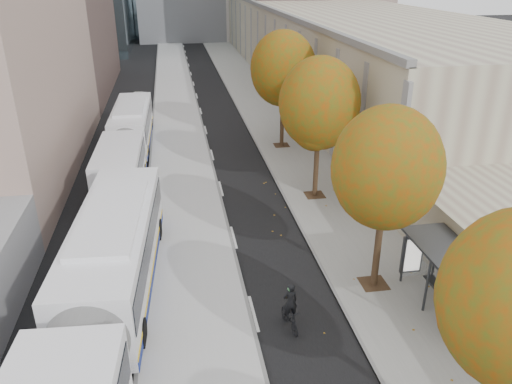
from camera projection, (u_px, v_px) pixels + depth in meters
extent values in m
cube|color=silver|center=(178.00, 134.00, 39.44)|extent=(4.25, 150.00, 0.15)
cube|color=gray|center=(277.00, 130.00, 40.68)|extent=(4.75, 150.00, 0.08)
cube|color=gray|center=(316.00, 34.00, 66.84)|extent=(18.00, 92.00, 8.00)
cube|color=#383A3F|center=(450.00, 253.00, 18.29)|extent=(1.90, 4.40, 0.10)
cylinder|color=#383A3F|center=(455.00, 318.00, 16.91)|extent=(0.10, 0.10, 2.40)
cube|color=silver|center=(462.00, 279.00, 18.91)|extent=(0.04, 4.00, 2.10)
cylinder|color=black|center=(377.00, 250.00, 20.15)|extent=(0.28, 0.28, 3.24)
sphere|color=#2B5C16|center=(387.00, 168.00, 18.68)|extent=(4.20, 4.20, 4.20)
cylinder|color=black|center=(316.00, 168.00, 28.21)|extent=(0.28, 0.28, 3.38)
sphere|color=#2B5C16|center=(319.00, 103.00, 26.68)|extent=(4.40, 4.40, 4.40)
cylinder|color=black|center=(282.00, 122.00, 36.27)|extent=(0.28, 0.28, 3.51)
sphere|color=#2B5C16|center=(283.00, 69.00, 34.68)|extent=(4.60, 4.60, 4.60)
cube|color=white|center=(96.00, 323.00, 16.17)|extent=(4.09, 19.45, 3.22)
cube|color=black|center=(93.00, 308.00, 15.93)|extent=(4.10, 18.69, 1.12)
cube|color=white|center=(128.00, 142.00, 33.43)|extent=(2.83, 17.05, 2.83)
cube|color=black|center=(127.00, 135.00, 33.22)|extent=(2.88, 16.37, 0.98)
cube|color=#187E73|center=(118.00, 200.00, 25.96)|extent=(1.80, 0.10, 1.10)
imported|color=black|center=(290.00, 318.00, 18.20)|extent=(0.69, 1.57, 0.91)
imported|color=black|center=(290.00, 302.00, 17.91)|extent=(0.62, 0.46, 1.53)
sphere|color=#458549|center=(291.00, 288.00, 17.67)|extent=(0.24, 0.24, 0.24)
imported|color=silver|center=(138.00, 99.00, 47.73)|extent=(2.14, 3.92, 1.26)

